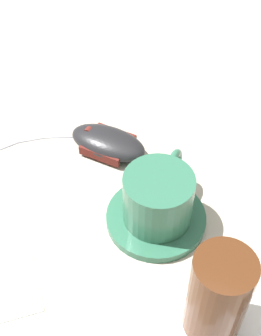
# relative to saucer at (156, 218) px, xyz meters

# --- Properties ---
(ground_plane) EXTENTS (3.00, 3.00, 0.00)m
(ground_plane) POSITION_rel_saucer_xyz_m (0.00, -0.01, -0.01)
(ground_plane) COLOR #B2A899
(saucer) EXTENTS (0.13, 0.13, 0.01)m
(saucer) POSITION_rel_saucer_xyz_m (0.00, 0.00, 0.00)
(saucer) COLOR #2D664C
(saucer) RESTS_ON ground
(coffee_cup) EXTENTS (0.12, 0.09, 0.07)m
(coffee_cup) POSITION_rel_saucer_xyz_m (-0.01, 0.00, 0.04)
(coffee_cup) COLOR #2D664C
(coffee_cup) RESTS_ON saucer
(computer_mouse) EXTENTS (0.07, 0.12, 0.03)m
(computer_mouse) POSITION_rel_saucer_xyz_m (-0.09, -0.11, 0.01)
(computer_mouse) COLOR black
(computer_mouse) RESTS_ON ground
(napkin_under_glass) EXTENTS (0.13, 0.13, 0.00)m
(napkin_under_glass) POSITION_rel_saucer_xyz_m (0.11, 0.11, -0.00)
(napkin_under_glass) COLOR white
(napkin_under_glass) RESTS_ON ground
(drinking_glass) EXTENTS (0.06, 0.06, 0.12)m
(drinking_glass) POSITION_rel_saucer_xyz_m (0.10, 0.10, 0.05)
(drinking_glass) COLOR #4C2814
(drinking_glass) RESTS_ON napkin_under_glass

